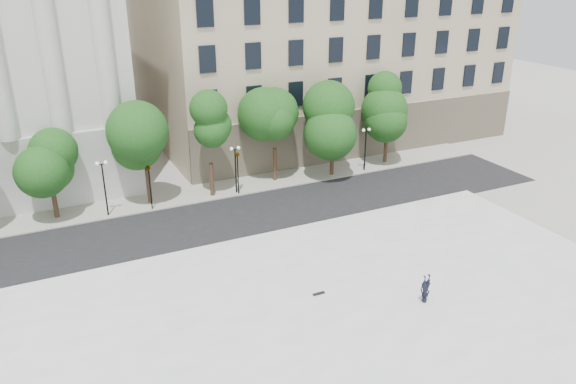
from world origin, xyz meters
name	(u,v)px	position (x,y,z in m)	size (l,w,h in m)	color
ground	(311,378)	(0.00, 0.00, 0.00)	(160.00, 160.00, 0.00)	#B5B2AB
plaza	(283,338)	(0.00, 3.00, 0.23)	(44.00, 22.00, 0.45)	white
street	(197,226)	(0.00, 18.00, 0.01)	(60.00, 8.00, 0.02)	black
far_sidewalk	(175,197)	(0.00, 24.00, 0.06)	(60.00, 4.00, 0.12)	#ABA89D
building_east	(309,28)	(20.00, 38.91, 11.14)	(36.00, 26.15, 23.00)	beige
traffic_light_west	(148,166)	(-2.28, 22.30, 3.68)	(0.44, 1.71, 4.18)	black
traffic_light_east	(237,153)	(4.93, 22.30, 3.71)	(1.04, 1.76, 4.21)	black
person_lying	(425,298)	(8.34, 2.28, 0.68)	(0.62, 0.41, 1.70)	black
skateboard	(319,294)	(3.41, 5.50, 0.49)	(0.72, 0.19, 0.07)	black
street_trees	(184,135)	(0.97, 23.47, 5.38)	(45.63, 5.20, 7.77)	#382619
lamp_posts	(172,170)	(-0.44, 22.60, 2.95)	(36.09, 0.28, 4.46)	black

